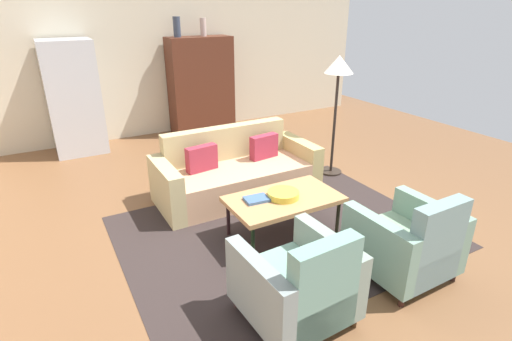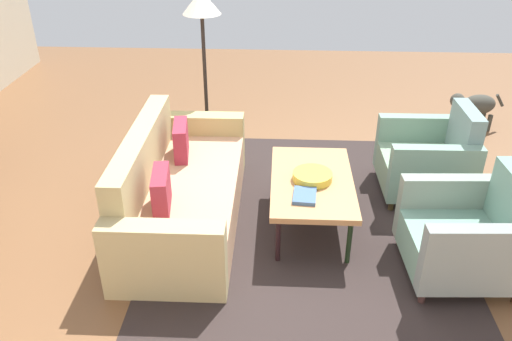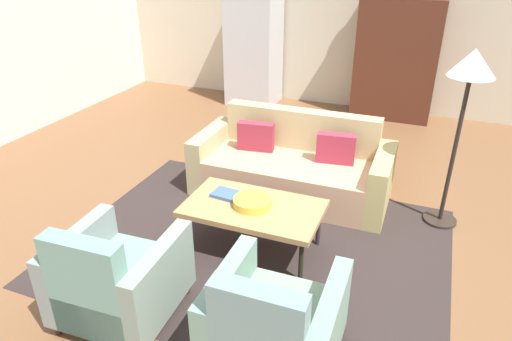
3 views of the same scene
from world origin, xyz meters
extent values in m
plane|color=brown|center=(0.00, 0.00, 0.00)|extent=(10.38, 10.38, 0.00)
cube|color=beige|center=(0.00, 3.94, 1.40)|extent=(8.65, 0.12, 2.80)
cube|color=#2E2523|center=(-0.18, -0.42, 0.00)|extent=(3.40, 2.60, 0.01)
cube|color=tan|center=(-0.18, 0.63, 0.21)|extent=(1.74, 0.91, 0.42)
cube|color=tan|center=(-0.18, 0.99, 0.43)|extent=(1.74, 0.19, 0.86)
cube|color=tan|center=(0.78, 0.64, 0.31)|extent=(0.18, 0.90, 0.62)
cube|color=tan|center=(-1.14, 0.63, 0.31)|extent=(0.18, 0.90, 0.62)
cube|color=maroon|center=(0.27, 0.74, 0.58)|extent=(0.41, 0.17, 0.32)
cube|color=maroon|center=(-0.63, 0.73, 0.58)|extent=(0.41, 0.17, 0.32)
cylinder|color=black|center=(-0.71, -0.19, 0.20)|extent=(0.04, 0.04, 0.41)
cylinder|color=#272326|center=(0.35, -0.19, 0.20)|extent=(0.04, 0.04, 0.41)
cylinder|color=black|center=(-0.71, -0.75, 0.20)|extent=(0.04, 0.04, 0.41)
cylinder|color=black|center=(0.35, -0.75, 0.20)|extent=(0.04, 0.04, 0.41)
cube|color=#B37D4E|center=(-0.18, -0.47, 0.43)|extent=(1.20, 0.70, 0.05)
cylinder|color=#392321|center=(-1.13, -1.24, 0.05)|extent=(0.05, 0.05, 0.10)
cylinder|color=#311D15|center=(-0.45, -1.21, 0.05)|extent=(0.05, 0.05, 0.10)
cylinder|color=#3C2712|center=(-0.42, -1.89, 0.05)|extent=(0.05, 0.05, 0.10)
cube|color=gray|center=(-0.78, -1.57, 0.25)|extent=(0.60, 0.82, 0.30)
cube|color=gray|center=(-0.76, -1.90, 0.49)|extent=(0.57, 0.17, 0.78)
cube|color=gray|center=(-1.11, -1.58, 0.38)|extent=(0.16, 0.80, 0.56)
cube|color=gray|center=(-0.44, -1.55, 0.38)|extent=(0.16, 0.80, 0.56)
cylinder|color=#372B17|center=(0.08, -1.23, 0.05)|extent=(0.05, 0.05, 0.10)
cylinder|color=black|center=(0.76, -1.22, 0.05)|extent=(0.05, 0.05, 0.10)
cylinder|color=#351B15|center=(0.09, -1.91, 0.05)|extent=(0.05, 0.05, 0.10)
cylinder|color=black|center=(0.77, -1.90, 0.05)|extent=(0.05, 0.05, 0.10)
cube|color=gray|center=(0.42, -1.57, 0.25)|extent=(0.57, 0.81, 0.30)
cube|color=gray|center=(0.43, -1.90, 0.49)|extent=(0.56, 0.15, 0.78)
cube|color=gray|center=(0.08, -1.57, 0.38)|extent=(0.13, 0.80, 0.56)
cube|color=gray|center=(0.76, -1.56, 0.38)|extent=(0.13, 0.80, 0.56)
cylinder|color=gold|center=(-0.18, -0.47, 0.49)|extent=(0.34, 0.34, 0.07)
cube|color=#3C5C85|center=(-0.47, -0.39, 0.47)|extent=(0.26, 0.21, 0.03)
cube|color=#4C2517|center=(0.53, 3.59, 0.90)|extent=(1.20, 0.50, 1.80)
cube|color=#2F2B1C|center=(0.23, 3.85, 0.90)|extent=(0.56, 0.01, 1.51)
cube|color=#312A13|center=(0.83, 3.85, 0.90)|extent=(0.56, 0.01, 1.51)
cylinder|color=#313A4C|center=(0.13, 3.59, 1.97)|extent=(0.13, 0.13, 0.35)
cylinder|color=#B9A198|center=(0.63, 3.59, 1.96)|extent=(0.11, 0.11, 0.32)
cube|color=#B7BABF|center=(-1.76, 3.49, 0.93)|extent=(0.80, 0.70, 1.85)
cylinder|color=#99999E|center=(-1.71, 3.86, 1.02)|extent=(0.02, 0.02, 0.70)
cylinder|color=#2D231D|center=(1.40, 0.65, 0.01)|extent=(0.32, 0.32, 0.03)
cylinder|color=black|center=(1.40, 0.65, 0.76)|extent=(0.04, 0.04, 1.45)
cone|color=#EEE3CC|center=(1.40, 0.65, 1.60)|extent=(0.40, 0.40, 0.24)
camera|label=1|loc=(-2.28, -3.64, 2.37)|focal=27.93mm
camera|label=2|loc=(-4.02, -0.18, 2.71)|focal=36.47mm
camera|label=3|loc=(1.11, -3.64, 2.54)|focal=32.14mm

